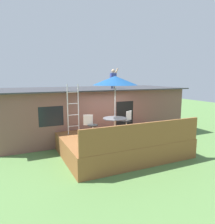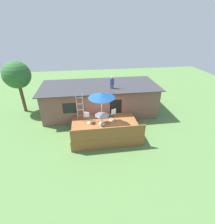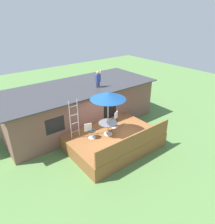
{
  "view_description": "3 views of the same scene",
  "coord_description": "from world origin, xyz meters",
  "px_view_note": "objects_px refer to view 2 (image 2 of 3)",
  "views": [
    {
      "loc": [
        -4.29,
        -7.94,
        3.29
      ],
      "look_at": [
        -0.22,
        0.84,
        1.7
      ],
      "focal_mm": 34.03,
      "sensor_mm": 36.0,
      "label": 1
    },
    {
      "loc": [
        -1.35,
        -10.67,
        7.6
      ],
      "look_at": [
        0.26,
        0.46,
        1.58
      ],
      "focal_mm": 26.74,
      "sensor_mm": 36.0,
      "label": 2
    },
    {
      "loc": [
        -6.47,
        -7.91,
        7.1
      ],
      "look_at": [
        0.24,
        0.73,
        1.82
      ],
      "focal_mm": 33.55,
      "sensor_mm": 36.0,
      "label": 3
    }
  ],
  "objects_px": {
    "patio_umbrella": "(101,95)",
    "person_figure": "(112,81)",
    "patio_table": "(102,117)",
    "step_ladder": "(80,107)",
    "patio_chair_right": "(112,115)",
    "backyard_tree": "(17,75)",
    "patio_chair_left": "(89,118)"
  },
  "relations": [
    {
      "from": "patio_umbrella",
      "to": "person_figure",
      "type": "height_order",
      "value": "person_figure"
    },
    {
      "from": "patio_table",
      "to": "step_ladder",
      "type": "distance_m",
      "value": 1.9
    },
    {
      "from": "patio_table",
      "to": "patio_chair_right",
      "type": "distance_m",
      "value": 0.97
    },
    {
      "from": "step_ladder",
      "to": "backyard_tree",
      "type": "height_order",
      "value": "backyard_tree"
    },
    {
      "from": "patio_umbrella",
      "to": "person_figure",
      "type": "relative_size",
      "value": 2.29
    },
    {
      "from": "patio_table",
      "to": "patio_umbrella",
      "type": "height_order",
      "value": "patio_umbrella"
    },
    {
      "from": "patio_chair_left",
      "to": "backyard_tree",
      "type": "xyz_separation_m",
      "value": [
        -5.97,
        4.39,
        2.28
      ]
    },
    {
      "from": "patio_table",
      "to": "step_ladder",
      "type": "bearing_deg",
      "value": 150.29
    },
    {
      "from": "patio_chair_right",
      "to": "person_figure",
      "type": "bearing_deg",
      "value": -124.87
    },
    {
      "from": "step_ladder",
      "to": "backyard_tree",
      "type": "distance_m",
      "value": 6.76
    },
    {
      "from": "patio_table",
      "to": "person_figure",
      "type": "height_order",
      "value": "person_figure"
    },
    {
      "from": "patio_umbrella",
      "to": "backyard_tree",
      "type": "relative_size",
      "value": 0.53
    },
    {
      "from": "patio_table",
      "to": "patio_chair_right",
      "type": "bearing_deg",
      "value": 26.21
    },
    {
      "from": "patio_chair_left",
      "to": "patio_chair_right",
      "type": "height_order",
      "value": "same"
    },
    {
      "from": "patio_umbrella",
      "to": "backyard_tree",
      "type": "height_order",
      "value": "backyard_tree"
    },
    {
      "from": "patio_table",
      "to": "backyard_tree",
      "type": "xyz_separation_m",
      "value": [
        -6.96,
        4.66,
        2.15
      ]
    },
    {
      "from": "step_ladder",
      "to": "person_figure",
      "type": "bearing_deg",
      "value": 30.85
    },
    {
      "from": "patio_umbrella",
      "to": "step_ladder",
      "type": "height_order",
      "value": "patio_umbrella"
    },
    {
      "from": "patio_umbrella",
      "to": "person_figure",
      "type": "xyz_separation_m",
      "value": [
        1.19,
        2.57,
        0.13
      ]
    },
    {
      "from": "patio_table",
      "to": "step_ladder",
      "type": "height_order",
      "value": "step_ladder"
    },
    {
      "from": "person_figure",
      "to": "patio_table",
      "type": "bearing_deg",
      "value": -114.92
    },
    {
      "from": "step_ladder",
      "to": "backyard_tree",
      "type": "bearing_deg",
      "value": 145.07
    },
    {
      "from": "patio_table",
      "to": "patio_chair_right",
      "type": "height_order",
      "value": "patio_chair_right"
    },
    {
      "from": "patio_chair_left",
      "to": "backyard_tree",
      "type": "height_order",
      "value": "backyard_tree"
    },
    {
      "from": "patio_chair_right",
      "to": "backyard_tree",
      "type": "xyz_separation_m",
      "value": [
        -7.83,
        4.24,
        2.28
      ]
    },
    {
      "from": "step_ladder",
      "to": "patio_chair_left",
      "type": "relative_size",
      "value": 2.39
    },
    {
      "from": "patio_umbrella",
      "to": "patio_chair_left",
      "type": "relative_size",
      "value": 2.76
    },
    {
      "from": "step_ladder",
      "to": "patio_chair_right",
      "type": "distance_m",
      "value": 2.58
    },
    {
      "from": "patio_table",
      "to": "patio_chair_left",
      "type": "relative_size",
      "value": 1.13
    },
    {
      "from": "person_figure",
      "to": "patio_chair_left",
      "type": "height_order",
      "value": "person_figure"
    },
    {
      "from": "patio_chair_right",
      "to": "backyard_tree",
      "type": "bearing_deg",
      "value": -54.62
    },
    {
      "from": "person_figure",
      "to": "backyard_tree",
      "type": "height_order",
      "value": "backyard_tree"
    }
  ]
}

